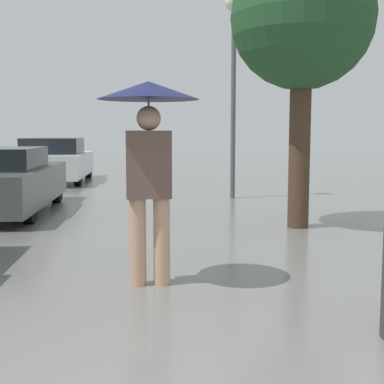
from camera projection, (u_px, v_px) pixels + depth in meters
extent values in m
cylinder|color=tan|center=(138.00, 242.00, 5.22)|extent=(0.16, 0.16, 0.86)
cylinder|color=tan|center=(162.00, 241.00, 5.24)|extent=(0.16, 0.16, 0.86)
cube|color=brown|center=(149.00, 164.00, 5.14)|extent=(0.43, 0.25, 0.65)
sphere|color=tan|center=(149.00, 118.00, 5.09)|extent=(0.23, 0.23, 0.23)
cylinder|color=#515456|center=(149.00, 136.00, 5.11)|extent=(0.02, 0.02, 0.68)
cone|color=#191E4C|center=(148.00, 90.00, 5.06)|extent=(0.97, 0.97, 0.17)
cube|color=#4C514C|center=(0.00, 186.00, 9.96)|extent=(1.81, 4.21, 0.66)
cylinder|color=black|center=(56.00, 189.00, 11.34)|extent=(0.18, 0.59, 0.59)
cylinder|color=black|center=(29.00, 206.00, 8.75)|extent=(0.18, 0.59, 0.59)
cube|color=silver|center=(55.00, 164.00, 15.99)|extent=(1.88, 4.09, 0.67)
cube|color=black|center=(53.00, 146.00, 15.73)|extent=(1.60, 1.84, 0.46)
cylinder|color=black|center=(35.00, 168.00, 17.20)|extent=(0.18, 0.67, 0.67)
cylinder|color=black|center=(88.00, 168.00, 17.34)|extent=(0.18, 0.67, 0.67)
cylinder|color=black|center=(16.00, 174.00, 14.69)|extent=(0.18, 0.67, 0.67)
cylinder|color=black|center=(78.00, 174.00, 14.83)|extent=(0.18, 0.67, 0.67)
cylinder|color=#473323|center=(300.00, 144.00, 8.27)|extent=(0.33, 0.33, 2.62)
sphere|color=#234C28|center=(302.00, 17.00, 8.06)|extent=(2.19, 2.19, 2.19)
cylinder|color=#515456|center=(233.00, 105.00, 11.86)|extent=(0.11, 0.11, 4.18)
sphere|color=beige|center=(234.00, 2.00, 11.61)|extent=(0.40, 0.40, 0.40)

